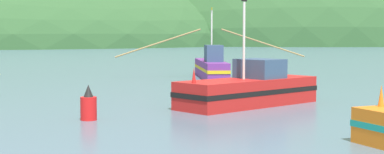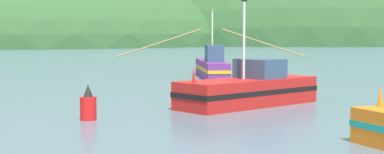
# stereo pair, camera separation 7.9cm
# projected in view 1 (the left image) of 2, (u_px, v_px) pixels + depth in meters

# --- Properties ---
(hill_far_left) EXTENTS (163.69, 130.95, 74.31)m
(hill_far_left) POSITION_uv_depth(u_px,v_px,m) (310.00, 43.00, 215.97)
(hill_far_left) COLOR #2D562D
(hill_far_left) RESTS_ON ground
(fishing_boat_red) EXTENTS (8.06, 5.71, 5.23)m
(fishing_boat_red) POSITION_uv_depth(u_px,v_px,m) (249.00, 89.00, 28.39)
(fishing_boat_red) COLOR red
(fishing_boat_red) RESTS_ON ground
(fishing_boat_purple) EXTENTS (14.90, 9.75, 5.53)m
(fishing_boat_purple) POSITION_uv_depth(u_px,v_px,m) (211.00, 67.00, 46.00)
(fishing_boat_purple) COLOR #6B2D84
(fishing_boat_purple) RESTS_ON ground
(channel_buoy) EXTENTS (0.66, 0.66, 1.45)m
(channel_buoy) POSITION_uv_depth(u_px,v_px,m) (89.00, 106.00, 23.60)
(channel_buoy) COLOR red
(channel_buoy) RESTS_ON ground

